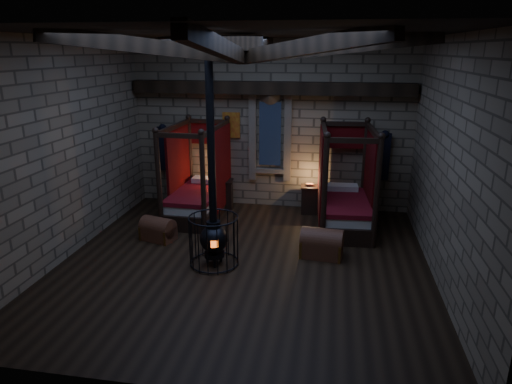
% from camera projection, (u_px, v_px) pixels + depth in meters
% --- Properties ---
extents(room, '(7.02, 7.02, 4.29)m').
position_uv_depth(room, '(243.00, 62.00, 7.77)').
color(room, black).
rests_on(room, ground).
extents(bed_left, '(1.22, 2.20, 2.25)m').
position_uv_depth(bed_left, '(198.00, 194.00, 11.16)').
color(bed_left, black).
rests_on(bed_left, ground).
extents(bed_right, '(1.30, 2.27, 2.30)m').
position_uv_depth(bed_right, '(344.00, 203.00, 10.46)').
color(bed_right, black).
rests_on(bed_right, ground).
extents(trunk_left, '(0.80, 0.63, 0.52)m').
position_uv_depth(trunk_left, '(158.00, 230.00, 9.82)').
color(trunk_left, '#5C2F1D').
rests_on(trunk_left, ground).
extents(trunk_right, '(0.87, 0.60, 0.60)m').
position_uv_depth(trunk_right, '(322.00, 244.00, 9.02)').
color(trunk_right, '#5C2F1D').
rests_on(trunk_right, ground).
extents(nightstand_left, '(0.52, 0.50, 0.91)m').
position_uv_depth(nightstand_left, '(224.00, 194.00, 11.72)').
color(nightstand_left, black).
rests_on(nightstand_left, ground).
extents(nightstand_right, '(0.47, 0.45, 0.76)m').
position_uv_depth(nightstand_right, '(309.00, 199.00, 11.41)').
color(nightstand_right, black).
rests_on(nightstand_right, ground).
extents(stove, '(0.94, 0.94, 4.05)m').
position_uv_depth(stove, '(214.00, 235.00, 8.59)').
color(stove, black).
rests_on(stove, ground).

